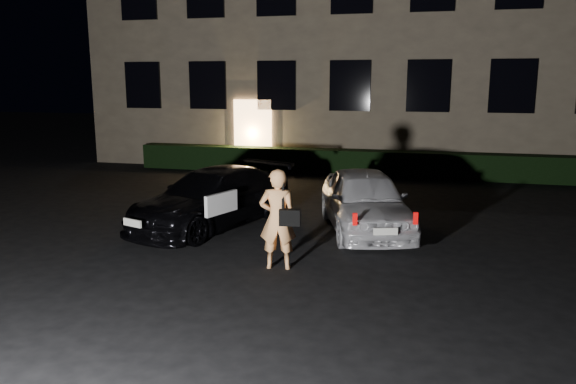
# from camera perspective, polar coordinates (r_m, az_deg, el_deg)

# --- Properties ---
(ground) EXTENTS (80.00, 80.00, 0.00)m
(ground) POSITION_cam_1_polar(r_m,az_deg,el_deg) (9.44, -3.60, -8.49)
(ground) COLOR black
(ground) RESTS_ON ground
(building) EXTENTS (20.00, 8.11, 12.00)m
(building) POSITION_cam_1_polar(r_m,az_deg,el_deg) (23.76, 7.93, 18.00)
(building) COLOR #6A5C4B
(building) RESTS_ON ground
(hedge) EXTENTS (15.00, 0.70, 0.85)m
(hedge) POSITION_cam_1_polar(r_m,az_deg,el_deg) (19.34, 5.97, 3.03)
(hedge) COLOR black
(hedge) RESTS_ON ground
(sedan) EXTENTS (3.15, 4.70, 1.26)m
(sedan) POSITION_cam_1_polar(r_m,az_deg,el_deg) (12.49, -7.68, -0.62)
(sedan) COLOR black
(sedan) RESTS_ON ground
(hatch) EXTENTS (2.70, 4.22, 1.34)m
(hatch) POSITION_cam_1_polar(r_m,az_deg,el_deg) (12.11, 7.84, -0.84)
(hatch) COLOR silver
(hatch) RESTS_ON ground
(man) EXTENTS (0.77, 0.52, 1.74)m
(man) POSITION_cam_1_polar(r_m,az_deg,el_deg) (9.56, -1.02, -2.76)
(man) COLOR #FFAF67
(man) RESTS_ON ground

